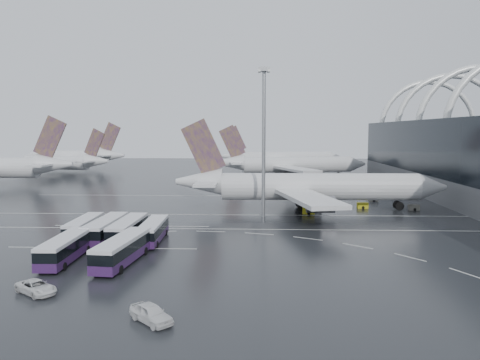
{
  "coord_description": "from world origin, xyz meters",
  "views": [
    {
      "loc": [
        -1.08,
        -82.22,
        17.09
      ],
      "look_at": [
        -4.91,
        13.67,
        7.0
      ],
      "focal_mm": 35.0,
      "sensor_mm": 36.0,
      "label": 1
    }
  ],
  "objects_px": {
    "bus_row_near_d": "(153,231)",
    "gse_cart_belly_c": "(308,211)",
    "bus_row_near_c": "(128,229)",
    "van_curve_a": "(36,287)",
    "van_curve_b": "(151,313)",
    "jet_remote_mid": "(62,163)",
    "bus_row_near_b": "(106,229)",
    "jet_remote_far": "(75,157)",
    "gse_cart_belly_b": "(373,199)",
    "gse_cart_belly_d": "(414,207)",
    "gse_cart_belly_a": "(363,205)",
    "bus_row_near_a": "(84,227)",
    "airliner_main": "(306,187)",
    "airliner_gate_b": "(289,165)",
    "floodlight_mast": "(264,124)",
    "bus_row_far_a": "(66,248)",
    "airliner_gate_c": "(281,158)",
    "bus_row_far_c": "(123,249)"
  },
  "relations": [
    {
      "from": "jet_remote_far",
      "to": "gse_cart_belly_b",
      "type": "relative_size",
      "value": 23.02
    },
    {
      "from": "airliner_gate_b",
      "to": "bus_row_near_d",
      "type": "bearing_deg",
      "value": -115.76
    },
    {
      "from": "airliner_gate_b",
      "to": "van_curve_a",
      "type": "xyz_separation_m",
      "value": [
        -34.46,
        -121.8,
        -4.11
      ]
    },
    {
      "from": "jet_remote_mid",
      "to": "bus_row_near_b",
      "type": "height_order",
      "value": "jet_remote_mid"
    },
    {
      "from": "bus_row_near_d",
      "to": "bus_row_far_a",
      "type": "xyz_separation_m",
      "value": [
        -9.01,
        -11.4,
        0.08
      ]
    },
    {
      "from": "bus_row_near_d",
      "to": "gse_cart_belly_c",
      "type": "height_order",
      "value": "bus_row_near_d"
    },
    {
      "from": "bus_row_near_a",
      "to": "van_curve_b",
      "type": "relative_size",
      "value": 2.53
    },
    {
      "from": "van_curve_a",
      "to": "floodlight_mast",
      "type": "height_order",
      "value": "floodlight_mast"
    },
    {
      "from": "van_curve_a",
      "to": "gse_cart_belly_c",
      "type": "height_order",
      "value": "van_curve_a"
    },
    {
      "from": "jet_remote_mid",
      "to": "gse_cart_belly_a",
      "type": "xyz_separation_m",
      "value": [
        99.77,
        -75.61,
        -4.06
      ]
    },
    {
      "from": "bus_row_near_c",
      "to": "van_curve_a",
      "type": "distance_m",
      "value": 24.33
    },
    {
      "from": "bus_row_near_b",
      "to": "bus_row_near_a",
      "type": "bearing_deg",
      "value": 66.03
    },
    {
      "from": "airliner_gate_b",
      "to": "bus_row_near_c",
      "type": "height_order",
      "value": "airliner_gate_b"
    },
    {
      "from": "airliner_main",
      "to": "gse_cart_belly_c",
      "type": "bearing_deg",
      "value": -88.06
    },
    {
      "from": "airliner_gate_c",
      "to": "gse_cart_belly_b",
      "type": "bearing_deg",
      "value": -87.92
    },
    {
      "from": "airliner_main",
      "to": "bus_row_near_d",
      "type": "xyz_separation_m",
      "value": [
        -26.52,
        -29.98,
        -3.25
      ]
    },
    {
      "from": "bus_row_far_a",
      "to": "gse_cart_belly_c",
      "type": "bearing_deg",
      "value": -45.47
    },
    {
      "from": "jet_remote_mid",
      "to": "gse_cart_belly_a",
      "type": "relative_size",
      "value": 17.97
    },
    {
      "from": "van_curve_b",
      "to": "floodlight_mast",
      "type": "xyz_separation_m",
      "value": [
        10.54,
        52.11,
        17.61
      ]
    },
    {
      "from": "airliner_main",
      "to": "gse_cart_belly_d",
      "type": "bearing_deg",
      "value": 1.53
    },
    {
      "from": "jet_remote_mid",
      "to": "bus_row_near_b",
      "type": "distance_m",
      "value": 120.33
    },
    {
      "from": "airliner_main",
      "to": "bus_row_far_c",
      "type": "relative_size",
      "value": 4.17
    },
    {
      "from": "bus_row_near_a",
      "to": "gse_cart_belly_a",
      "type": "distance_m",
      "value": 59.58
    },
    {
      "from": "bus_row_near_d",
      "to": "bus_row_far_c",
      "type": "height_order",
      "value": "bus_row_far_c"
    },
    {
      "from": "gse_cart_belly_d",
      "to": "gse_cart_belly_a",
      "type": "bearing_deg",
      "value": 169.19
    },
    {
      "from": "airliner_gate_c",
      "to": "bus_row_far_c",
      "type": "xyz_separation_m",
      "value": [
        -27.47,
        -150.3,
        -3.03
      ]
    },
    {
      "from": "floodlight_mast",
      "to": "jet_remote_mid",
      "type": "bearing_deg",
      "value": 131.74
    },
    {
      "from": "bus_row_near_d",
      "to": "van_curve_b",
      "type": "xyz_separation_m",
      "value": [
        6.78,
        -30.65,
        -0.86
      ]
    },
    {
      "from": "bus_row_near_d",
      "to": "gse_cart_belly_d",
      "type": "height_order",
      "value": "bus_row_near_d"
    },
    {
      "from": "bus_row_near_b",
      "to": "gse_cart_belly_d",
      "type": "distance_m",
      "value": 65.12
    },
    {
      "from": "bus_row_far_c",
      "to": "van_curve_b",
      "type": "xyz_separation_m",
      "value": [
        7.96,
        -18.47,
        -1.02
      ]
    },
    {
      "from": "gse_cart_belly_c",
      "to": "gse_cart_belly_d",
      "type": "xyz_separation_m",
      "value": [
        23.34,
        5.38,
        -0.06
      ]
    },
    {
      "from": "bus_row_near_c",
      "to": "bus_row_far_a",
      "type": "distance_m",
      "value": 12.71
    },
    {
      "from": "bus_row_far_c",
      "to": "airliner_main",
      "type": "bearing_deg",
      "value": -27.59
    },
    {
      "from": "jet_remote_far",
      "to": "jet_remote_mid",
      "type": "bearing_deg",
      "value": 107.8
    },
    {
      "from": "bus_row_near_d",
      "to": "gse_cart_belly_c",
      "type": "bearing_deg",
      "value": -48.02
    },
    {
      "from": "van_curve_b",
      "to": "gse_cart_belly_a",
      "type": "distance_m",
      "value": 71.43
    },
    {
      "from": "gse_cart_belly_d",
      "to": "gse_cart_belly_b",
      "type": "bearing_deg",
      "value": 114.78
    },
    {
      "from": "bus_row_near_a",
      "to": "gse_cart_belly_a",
      "type": "relative_size",
      "value": 5.37
    },
    {
      "from": "jet_remote_mid",
      "to": "van_curve_b",
      "type": "bearing_deg",
      "value": 127.95
    },
    {
      "from": "bus_row_near_b",
      "to": "van_curve_a",
      "type": "xyz_separation_m",
      "value": [
        0.5,
        -24.22,
        -1.13
      ]
    },
    {
      "from": "airliner_main",
      "to": "gse_cart_belly_d",
      "type": "relative_size",
      "value": 26.24
    },
    {
      "from": "bus_row_near_c",
      "to": "van_curve_b",
      "type": "xyz_separation_m",
      "value": [
        10.8,
        -30.94,
        -0.97
      ]
    },
    {
      "from": "bus_row_far_a",
      "to": "bus_row_far_c",
      "type": "height_order",
      "value": "bus_row_far_c"
    },
    {
      "from": "airliner_main",
      "to": "bus_row_near_a",
      "type": "relative_size",
      "value": 4.68
    },
    {
      "from": "airliner_gate_c",
      "to": "bus_row_near_a",
      "type": "height_order",
      "value": "airliner_gate_c"
    },
    {
      "from": "airliner_gate_b",
      "to": "gse_cart_belly_a",
      "type": "distance_m",
      "value": 66.33
    },
    {
      "from": "bus_row_far_a",
      "to": "bus_row_far_c",
      "type": "xyz_separation_m",
      "value": [
        7.83,
        -0.78,
        0.07
      ]
    },
    {
      "from": "jet_remote_mid",
      "to": "van_curve_b",
      "type": "xyz_separation_m",
      "value": [
        67.09,
        -139.13,
        -3.85
      ]
    },
    {
      "from": "van_curve_b",
      "to": "gse_cart_belly_b",
      "type": "distance_m",
      "value": 82.87
    }
  ]
}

